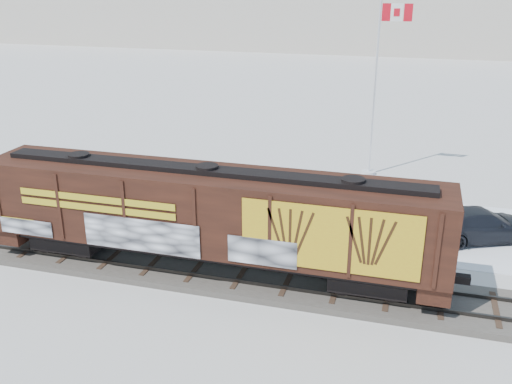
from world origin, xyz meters
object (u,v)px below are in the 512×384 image
(flagpole, at_px, (375,115))
(car_dark, at_px, (480,224))
(hopper_railcar, at_px, (209,213))
(car_silver, at_px, (172,191))
(car_white, at_px, (400,218))

(flagpole, xyz_separation_m, car_dark, (5.95, -8.61, -3.10))
(hopper_railcar, height_order, car_silver, hopper_railcar)
(hopper_railcar, bearing_deg, car_silver, 124.13)
(car_silver, relative_size, car_white, 0.81)
(hopper_railcar, xyz_separation_m, car_silver, (-4.93, 7.27, -2.17))
(hopper_railcar, bearing_deg, car_dark, 31.44)
(car_silver, bearing_deg, car_dark, -79.72)
(car_white, bearing_deg, car_dark, -65.96)
(car_dark, bearing_deg, flagpole, 10.13)
(car_white, bearing_deg, flagpole, 31.53)
(flagpole, bearing_deg, car_white, -76.29)
(car_white, distance_m, car_dark, 3.77)
(flagpole, distance_m, car_silver, 13.52)
(flagpole, height_order, car_white, flagpole)
(car_dark, bearing_deg, hopper_railcar, 96.94)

